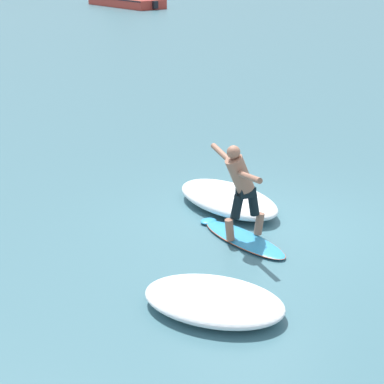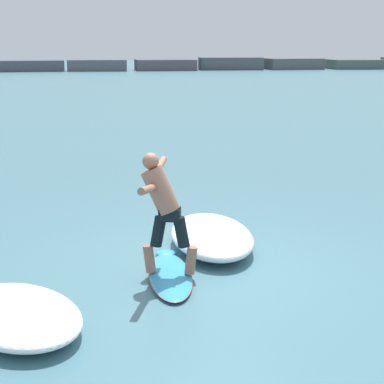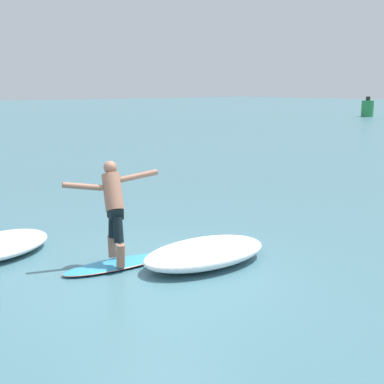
% 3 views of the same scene
% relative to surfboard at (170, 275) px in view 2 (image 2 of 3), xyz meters
% --- Properties ---
extents(ground_plane, '(200.00, 200.00, 0.00)m').
position_rel_surfboard_xyz_m(ground_plane, '(0.59, 0.24, -0.04)').
color(ground_plane, '#44727E').
extents(rock_jetty_breakwater, '(57.63, 4.94, 1.33)m').
position_rel_surfboard_xyz_m(rock_jetty_breakwater, '(10.92, 62.24, 0.54)').
color(rock_jetty_breakwater, '#584E53').
rests_on(rock_jetty_breakwater, ground).
extents(surfboard, '(0.67, 1.93, 0.22)m').
position_rel_surfboard_xyz_m(surfboard, '(0.00, 0.00, 0.00)').
color(surfboard, '#3397CC').
rests_on(surfboard, ground).
extents(surfer, '(0.82, 1.46, 1.55)m').
position_rel_surfboard_xyz_m(surfer, '(-0.09, -0.01, 0.95)').
color(surfer, '#95644E').
rests_on(surfer, surfboard).
extents(wave_foam_at_tail, '(1.91, 2.22, 0.30)m').
position_rel_surfboard_xyz_m(wave_foam_at_tail, '(-1.79, -1.20, 0.11)').
color(wave_foam_at_tail, white).
rests_on(wave_foam_at_tail, ground).
extents(wave_foam_at_nose, '(1.25, 2.23, 0.37)m').
position_rel_surfboard_xyz_m(wave_foam_at_nose, '(0.77, 1.11, 0.14)').
color(wave_foam_at_nose, white).
rests_on(wave_foam_at_nose, ground).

